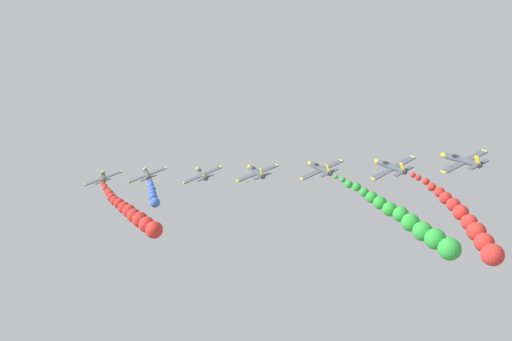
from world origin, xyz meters
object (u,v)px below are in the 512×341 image
airplane_left_outer (257,172)px  airplane_high_slot (462,160)px  airplane_lead (103,177)px  airplane_right_outer (320,168)px  airplane_left_inner (147,174)px  airplane_right_inner (202,174)px  airplane_trailing (391,167)px

airplane_left_outer → airplane_high_slot: 40.83m
airplane_lead → airplane_high_slot: bearing=-38.6°
airplane_right_outer → airplane_left_inner: bearing=141.7°
airplane_left_inner → airplane_high_slot: (53.69, -42.53, 8.35)m
airplane_right_inner → airplane_left_outer: (10.05, -9.82, 1.92)m
airplane_left_inner → airplane_right_outer: size_ratio=1.00×
airplane_right_inner → airplane_trailing: (31.73, -27.52, 5.30)m
airplane_right_inner → airplane_high_slot: bearing=-39.6°
airplane_right_inner → airplane_left_outer: 14.18m
airplane_right_inner → airplane_left_outer: airplane_left_outer is taller
airplane_trailing → airplane_lead: bearing=140.8°
airplane_left_inner → airplane_right_inner: (11.70, -7.85, 1.00)m
airplane_lead → airplane_right_inner: size_ratio=1.00×
airplane_lead → airplane_right_inner: bearing=-36.5°
airplane_left_inner → airplane_right_outer: airplane_right_outer is taller
airplane_right_inner → airplane_right_outer: airplane_right_outer is taller
airplane_right_outer → airplane_trailing: size_ratio=1.00×
airplane_left_outer → airplane_right_outer: size_ratio=1.00×
airplane_lead → airplane_left_inner: bearing=-39.5°
airplane_right_outer → airplane_trailing: (10.53, -9.43, 1.65)m
airplane_high_slot → airplane_lead: bearing=141.4°
airplane_left_inner → airplane_high_slot: 69.00m
airplane_right_inner → airplane_trailing: 42.33m
airplane_trailing → airplane_left_inner: bearing=140.8°
airplane_left_inner → airplane_high_slot: bearing=-38.4°
airplane_trailing → airplane_right_outer: bearing=138.2°
airplane_right_inner → airplane_lead: bearing=143.5°
airplane_right_outer → airplane_trailing: 14.23m
airplane_right_outer → airplane_trailing: bearing=-41.8°
airplane_lead → airplane_left_outer: 41.27m
airplane_right_inner → airplane_high_slot: (41.99, -34.68, 7.35)m
airplane_trailing → airplane_right_inner: bearing=139.1°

